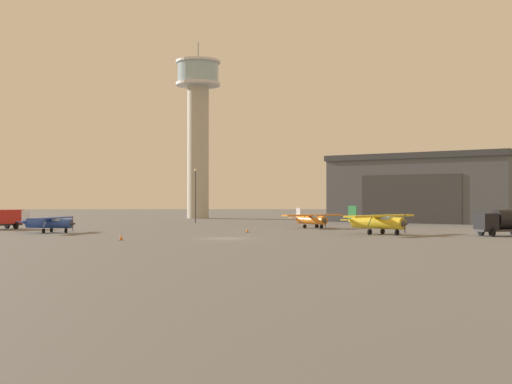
% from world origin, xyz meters
% --- Properties ---
extents(ground_plane, '(400.00, 400.00, 0.00)m').
position_xyz_m(ground_plane, '(0.00, 0.00, 0.00)').
color(ground_plane, '#60605E').
extents(control_tower, '(9.41, 9.41, 37.41)m').
position_xyz_m(control_tower, '(-7.95, 72.98, 20.96)').
color(control_tower, '#B2AD9E').
rests_on(control_tower, ground_plane).
extents(hangar, '(38.68, 36.10, 11.84)m').
position_xyz_m(hangar, '(35.56, 50.78, 5.94)').
color(hangar, '#4C5159').
rests_on(hangar, ground_plane).
extents(airplane_yellow, '(9.31, 8.72, 3.26)m').
position_xyz_m(airplane_yellow, '(17.13, 7.53, 1.52)').
color(airplane_yellow, gold).
rests_on(airplane_yellow, ground_plane).
extents(airplane_orange, '(8.82, 7.10, 2.79)m').
position_xyz_m(airplane_orange, '(11.23, 24.05, 1.30)').
color(airplane_orange, orange).
rests_on(airplane_orange, ground_plane).
extents(airplane_blue, '(7.16, 9.16, 2.69)m').
position_xyz_m(airplane_blue, '(-21.61, 12.13, 1.26)').
color(airplane_blue, '#2847A8').
rests_on(airplane_blue, ground_plane).
extents(truck_box_red, '(5.40, 5.83, 2.60)m').
position_xyz_m(truck_box_red, '(-30.77, 21.67, 1.49)').
color(truck_box_red, '#38383D').
rests_on(truck_box_red, ground_plane).
extents(truck_fuel_tanker_black, '(6.55, 3.95, 2.94)m').
position_xyz_m(truck_fuel_tanker_black, '(30.63, 4.38, 1.64)').
color(truck_fuel_tanker_black, '#38383D').
rests_on(truck_fuel_tanker_black, ground_plane).
extents(light_post_east, '(0.44, 0.44, 9.20)m').
position_xyz_m(light_post_east, '(-6.39, 44.98, 5.44)').
color(light_post_east, '#38383D').
rests_on(light_post_east, ground_plane).
extents(traffic_cone_near_left, '(0.36, 0.36, 0.69)m').
position_xyz_m(traffic_cone_near_left, '(-10.14, -2.64, 0.34)').
color(traffic_cone_near_left, black).
rests_on(traffic_cone_near_left, ground_plane).
extents(traffic_cone_near_right, '(0.36, 0.36, 0.60)m').
position_xyz_m(traffic_cone_near_right, '(2.34, 12.92, 0.29)').
color(traffic_cone_near_right, black).
rests_on(traffic_cone_near_right, ground_plane).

